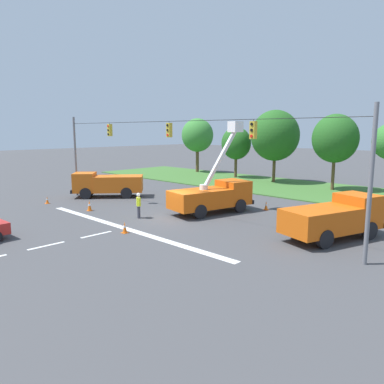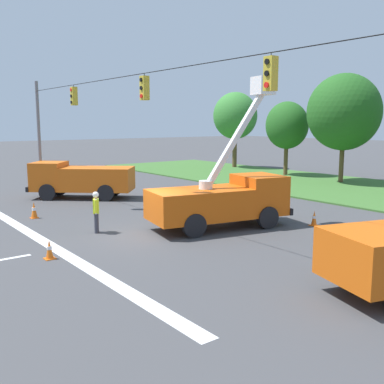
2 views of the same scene
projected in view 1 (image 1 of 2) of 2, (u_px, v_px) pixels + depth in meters
The scene contains 17 objects.
ground_plane at pixel (171, 218), 25.97m from camera, with size 200.00×200.00×0.00m, color #424244.
grass_verge at pixel (300, 189), 38.64m from camera, with size 56.00×12.00×0.10m, color #3D6B2D.
lane_markings at pixel (104, 233), 22.17m from camera, with size 17.60×15.25×0.01m.
signal_gantry at pixel (170, 154), 25.29m from camera, with size 26.20×0.33×7.20m.
tree_far_west at pixel (197, 135), 53.06m from camera, with size 4.69×4.26×7.68m.
tree_west at pixel (236, 143), 46.88m from camera, with size 3.89×3.35×6.43m.
tree_centre at pixel (275, 136), 42.58m from camera, with size 5.40×5.72×8.30m.
tree_east at pixel (335, 139), 36.78m from camera, with size 4.45×4.47×7.60m.
utility_truck_bucket_lift at pixel (213, 194), 27.44m from camera, with size 3.64×6.66×6.67m.
utility_truck_support_near at pixel (107, 184), 33.95m from camera, with size 5.79×6.16×2.23m.
utility_truck_support_far at pixel (335, 217), 20.82m from camera, with size 4.04×6.49×2.38m.
road_worker at pixel (139, 204), 25.75m from camera, with size 0.59×0.40×1.77m.
traffic_cone_foreground_left at pixel (125, 227), 22.10m from camera, with size 0.36×0.36×0.68m.
traffic_cone_foreground_right at pixel (1, 227), 22.34m from camera, with size 0.36×0.36×0.64m.
traffic_cone_mid_left at pixel (266, 206), 28.49m from camera, with size 0.36×0.36×0.69m.
traffic_cone_mid_right at pixel (47, 200), 31.00m from camera, with size 0.36×0.36×0.61m.
traffic_cone_near_bucket at pixel (89, 206), 28.18m from camera, with size 0.36×0.36×0.80m.
Camera 1 is at (18.76, -17.08, 6.01)m, focal length 35.00 mm.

